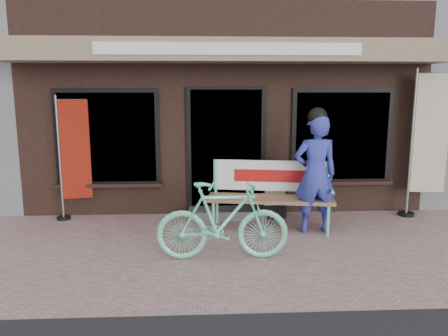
{
  "coord_description": "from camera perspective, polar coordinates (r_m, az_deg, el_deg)",
  "views": [
    {
      "loc": [
        -0.41,
        -5.42,
        2.18
      ],
      "look_at": [
        -0.1,
        0.7,
        1.05
      ],
      "focal_mm": 35.0,
      "sensor_mm": 36.0,
      "label": 1
    }
  ],
  "objects": [
    {
      "name": "ground",
      "position": [
        5.86,
        1.35,
        -11.4
      ],
      "size": [
        70.0,
        70.0,
        0.0
      ],
      "primitive_type": "plane",
      "color": "#AF8686",
      "rests_on": "ground"
    },
    {
      "name": "storefront",
      "position": [
        10.43,
        -0.64,
        14.92
      ],
      "size": [
        7.0,
        6.77,
        6.0
      ],
      "color": "black",
      "rests_on": "ground"
    },
    {
      "name": "bench",
      "position": [
        6.87,
        6.1,
        -2.77
      ],
      "size": [
        1.99,
        0.81,
        1.05
      ],
      "rotation": [
        0.0,
        0.0,
        -0.17
      ],
      "color": "#73E0B9",
      "rests_on": "ground"
    },
    {
      "name": "person",
      "position": [
        6.69,
        11.85,
        -0.51
      ],
      "size": [
        0.67,
        0.46,
        1.9
      ],
      "rotation": [
        0.0,
        0.0,
        0.04
      ],
      "color": "#2F38A2",
      "rests_on": "ground"
    },
    {
      "name": "bicycle",
      "position": [
        5.6,
        -0.2,
        -6.94
      ],
      "size": [
        1.7,
        0.5,
        1.02
      ],
      "primitive_type": "imported",
      "rotation": [
        0.0,
        0.0,
        1.56
      ],
      "color": "#73E0B9",
      "rests_on": "ground"
    },
    {
      "name": "nobori_red",
      "position": [
        7.62,
        -19.13,
        1.46
      ],
      "size": [
        0.61,
        0.27,
        2.06
      ],
      "rotation": [
        0.0,
        0.0,
        0.21
      ],
      "color": "gray",
      "rests_on": "ground"
    },
    {
      "name": "nobori_cream",
      "position": [
        8.08,
        24.99,
        3.14
      ],
      "size": [
        0.74,
        0.3,
        2.5
      ],
      "rotation": [
        0.0,
        0.0,
        -0.11
      ],
      "color": "gray",
      "rests_on": "ground"
    },
    {
      "name": "menu_stand",
      "position": [
        7.36,
        6.61,
        -3.46
      ],
      "size": [
        0.41,
        0.12,
        0.82
      ],
      "rotation": [
        0.0,
        0.0,
        0.08
      ],
      "color": "black",
      "rests_on": "ground"
    }
  ]
}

